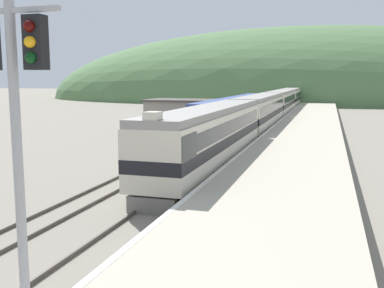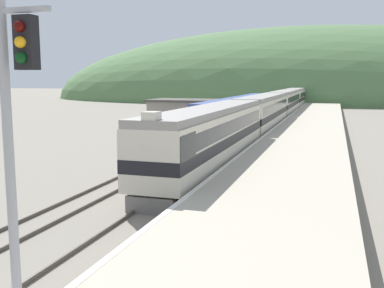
{
  "view_description": "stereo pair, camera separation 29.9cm",
  "coord_description": "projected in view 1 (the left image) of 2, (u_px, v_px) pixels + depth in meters",
  "views": [
    {
      "loc": [
        7.27,
        -4.45,
        5.89
      ],
      "look_at": [
        0.31,
        18.39,
        2.44
      ],
      "focal_mm": 42.0,
      "sensor_mm": 36.0,
      "label": 1
    },
    {
      "loc": [
        7.55,
        -4.37,
        5.89
      ],
      "look_at": [
        0.31,
        18.39,
        2.44
      ],
      "focal_mm": 42.0,
      "sensor_mm": 36.0,
      "label": 2
    }
  ],
  "objects": [
    {
      "name": "track_siding",
      "position": [
        258.0,
        115.0,
        74.55
      ],
      "size": [
        1.51,
        180.0,
        0.16
      ],
      "color": "#4C443D",
      "rests_on": "ground"
    },
    {
      "name": "signal_mast_main",
      "position": [
        14.0,
        109.0,
        8.79
      ],
      "size": [
        2.2,
        0.42,
        8.08
      ],
      "color": "#9E9EA3",
      "rests_on": "ground"
    },
    {
      "name": "express_train_lead_car",
      "position": [
        210.0,
        136.0,
        29.0
      ],
      "size": [
        2.94,
        21.07,
        4.5
      ],
      "color": "black",
      "rests_on": "ground"
    },
    {
      "name": "station_shed",
      "position": [
        184.0,
        113.0,
        56.53
      ],
      "size": [
        9.25,
        5.99,
        3.41
      ],
      "color": "gray",
      "rests_on": "ground"
    },
    {
      "name": "platform",
      "position": [
        309.0,
        125.0,
        52.95
      ],
      "size": [
        6.88,
        140.0,
        1.04
      ],
      "color": "#B2A893",
      "rests_on": "ground"
    },
    {
      "name": "carriage_fourth",
      "position": [
        292.0,
        97.0,
        92.44
      ],
      "size": [
        2.93,
        21.43,
        4.14
      ],
      "color": "black",
      "rests_on": "ground"
    },
    {
      "name": "track_main",
      "position": [
        282.0,
        115.0,
        73.42
      ],
      "size": [
        1.52,
        180.0,
        0.16
      ],
      "color": "#4C443D",
      "rests_on": "ground"
    },
    {
      "name": "carriage_second",
      "position": [
        261.0,
        112.0,
        50.18
      ],
      "size": [
        2.93,
        21.43,
        4.14
      ],
      "color": "black",
      "rests_on": "ground"
    },
    {
      "name": "siding_train",
      "position": [
        237.0,
        111.0,
        57.26
      ],
      "size": [
        2.9,
        34.09,
        3.64
      ],
      "color": "black",
      "rests_on": "ground"
    },
    {
      "name": "carriage_third",
      "position": [
        281.0,
        102.0,
        71.31
      ],
      "size": [
        2.93,
        21.43,
        4.14
      ],
      "color": "black",
      "rests_on": "ground"
    },
    {
      "name": "distant_hills",
      "position": [
        302.0,
        100.0,
        127.99
      ],
      "size": [
        155.88,
        70.15,
        40.94
      ],
      "color": "#517547",
      "rests_on": "ground"
    },
    {
      "name": "carriage_fifth",
      "position": [
        299.0,
        94.0,
        113.56
      ],
      "size": [
        2.93,
        21.43,
        4.14
      ],
      "color": "black",
      "rests_on": "ground"
    }
  ]
}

